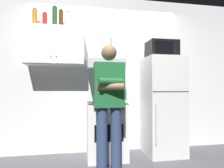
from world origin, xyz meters
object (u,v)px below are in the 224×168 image
at_px(bottle_soda_red, 45,20).
at_px(refrigerator, 162,105).
at_px(cooking_pot, 116,99).
at_px(stove_oven, 106,130).
at_px(bottle_liquor_amber, 35,18).
at_px(bottle_wine_green, 55,17).
at_px(range_hood, 105,58).
at_px(bottle_rum_dark, 61,19).
at_px(bottle_vodka_clear, 68,21).
at_px(upper_cabinet, 55,47).
at_px(person_standing, 109,103).
at_px(microwave, 162,50).

bearing_deg(bottle_soda_red, refrigerator, -4.35).
height_order(refrigerator, cooking_pot, refrigerator).
relative_size(stove_oven, bottle_liquor_amber, 2.89).
bearing_deg(bottle_liquor_amber, bottle_wine_green, -10.59).
xyz_separation_m(stove_oven, bottle_wine_green, (-0.81, 0.10, 1.78)).
relative_size(stove_oven, bottle_wine_green, 2.57).
relative_size(range_hood, bottle_rum_dark, 2.37).
height_order(bottle_vodka_clear, bottle_soda_red, bottle_vodka_clear).
xyz_separation_m(upper_cabinet, cooking_pot, (0.93, -0.24, -0.82)).
height_order(range_hood, person_standing, range_hood).
bearing_deg(range_hood, upper_cabinet, -179.91).
height_order(stove_oven, bottle_vodka_clear, bottle_vodka_clear).
relative_size(upper_cabinet, microwave, 1.88).
xyz_separation_m(refrigerator, person_standing, (-1.00, -0.61, 0.10)).
height_order(person_standing, bottle_soda_red, bottle_soda_red).
relative_size(person_standing, bottle_liquor_amber, 5.43).
xyz_separation_m(upper_cabinet, microwave, (1.75, -0.11, -0.01)).
xyz_separation_m(microwave, bottle_liquor_amber, (-2.07, 0.14, 0.45)).
height_order(bottle_liquor_amber, bottle_soda_red, bottle_liquor_amber).
distance_m(range_hood, bottle_liquor_amber, 1.27).
bearing_deg(bottle_soda_red, bottle_liquor_amber, 174.53).
height_order(stove_oven, bottle_soda_red, bottle_soda_red).
distance_m(microwave, person_standing, 1.45).
bearing_deg(bottle_vodka_clear, stove_oven, -14.94).
bearing_deg(microwave, bottle_rum_dark, 175.42).
xyz_separation_m(cooking_pot, bottle_vodka_clear, (-0.74, 0.28, 1.26)).
bearing_deg(cooking_pot, upper_cabinet, 165.27).
relative_size(range_hood, bottle_vodka_clear, 2.55).
distance_m(stove_oven, bottle_wine_green, 1.96).
bearing_deg(refrigerator, bottle_wine_green, 176.68).
relative_size(bottle_vodka_clear, bottle_wine_green, 0.86).
distance_m(upper_cabinet, bottle_liquor_amber, 0.55).
relative_size(cooking_pot, bottle_soda_red, 1.19).
relative_size(microwave, cooking_pot, 1.64).
distance_m(stove_oven, bottle_soda_red, 1.99).
distance_m(person_standing, cooking_pot, 0.52).
distance_m(bottle_liquor_amber, bottle_wine_green, 0.32).
bearing_deg(bottle_liquor_amber, upper_cabinet, -6.41).
height_order(bottle_vodka_clear, bottle_liquor_amber, bottle_liquor_amber).
relative_size(microwave, person_standing, 0.29).
xyz_separation_m(upper_cabinet, bottle_vodka_clear, (0.19, 0.04, 0.44)).
relative_size(microwave, bottle_liquor_amber, 1.59).
height_order(refrigerator, bottle_vodka_clear, bottle_vodka_clear).
distance_m(bottle_vodka_clear, bottle_soda_red, 0.36).
bearing_deg(cooking_pot, person_standing, -110.30).
bearing_deg(stove_oven, person_standing, -94.72).
xyz_separation_m(person_standing, bottle_vodka_clear, (-0.56, 0.77, 1.29)).
height_order(range_hood, bottle_rum_dark, bottle_rum_dark).
distance_m(cooking_pot, bottle_rum_dark, 1.55).
height_order(range_hood, bottle_vodka_clear, bottle_vodka_clear).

